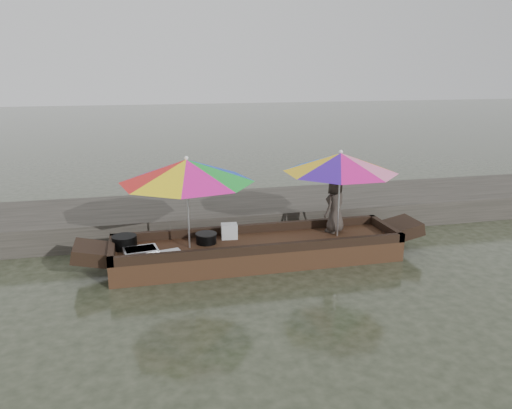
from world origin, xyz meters
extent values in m
plane|color=#242A1A|center=(0.00, 0.00, 0.00)|extent=(80.00, 80.00, 0.00)
cube|color=#2D2B26|center=(0.00, 2.20, 0.25)|extent=(22.00, 2.20, 0.50)
cube|color=#3A2212|center=(0.00, 0.00, 0.17)|extent=(4.95, 1.20, 0.35)
cylinder|color=black|center=(-2.23, 0.23, 0.46)|extent=(0.41, 0.41, 0.22)
cube|color=silver|center=(-1.97, -0.10, 0.39)|extent=(0.59, 0.45, 0.09)
cube|color=silver|center=(-1.59, -0.35, 0.38)|extent=(0.61, 0.49, 0.06)
cylinder|color=black|center=(-0.87, 0.16, 0.43)|extent=(0.35, 0.35, 0.16)
cube|color=silver|center=(-0.43, 0.33, 0.48)|extent=(0.30, 0.25, 0.26)
imported|color=#38312C|center=(1.51, 0.23, 0.85)|extent=(0.59, 0.55, 1.01)
camera|label=1|loc=(-1.92, -7.91, 3.26)|focal=35.00mm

